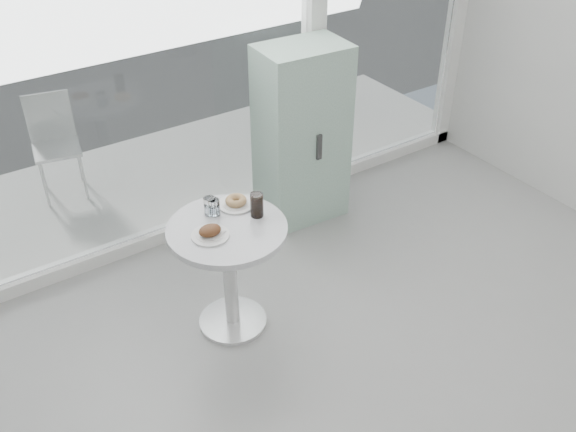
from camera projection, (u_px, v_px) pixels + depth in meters
storefront at (214, 3)px, 4.25m from camera, size 5.00×0.14×3.00m
main_table at (229, 256)px, 3.90m from camera, size 0.72×0.72×0.77m
patio_deck at (176, 173)px, 5.72m from camera, size 5.60×1.60×0.05m
mint_cabinet at (302, 135)px, 4.87m from camera, size 0.67×0.47×1.41m
patio_chair at (54, 139)px, 5.20m from camera, size 0.43×0.43×0.84m
plate_fritter at (211, 232)px, 3.69m from camera, size 0.22×0.22×0.07m
plate_donut at (236, 202)px, 3.95m from camera, size 0.23×0.23×0.05m
water_tumbler_a at (210, 207)px, 3.86m from camera, size 0.07×0.07×0.11m
water_tumbler_b at (215, 208)px, 3.85m from camera, size 0.07×0.07×0.11m
cola_glass at (257, 205)px, 3.83m from camera, size 0.08×0.08×0.15m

